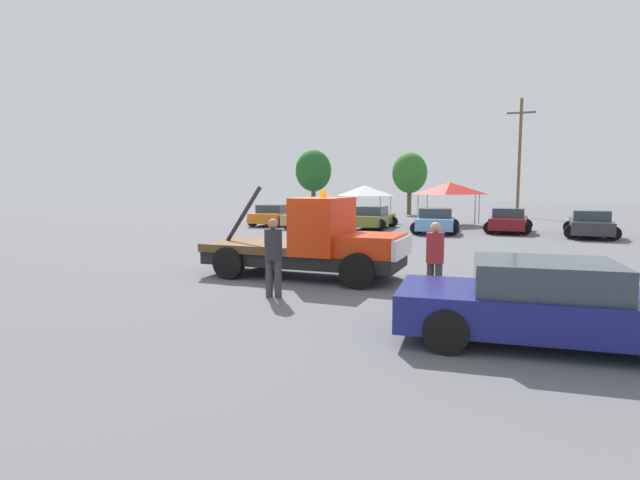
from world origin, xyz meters
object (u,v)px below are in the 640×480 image
foreground_car (557,304)px  tree_center (410,173)px  parked_car_orange (273,215)px  tree_left (313,171)px  parked_car_tan (314,217)px  parked_car_olive (372,218)px  person_near_truck (435,256)px  parked_car_charcoal (590,224)px  tow_truck (315,244)px  person_at_hood (273,252)px  parked_car_maroon (509,221)px  canopy_tent_red (450,188)px  canopy_tent_white (365,191)px  utility_pole (520,155)px  parked_car_skyblue (436,221)px

foreground_car → tree_center: 37.53m
foreground_car → parked_car_orange: same height
tree_left → parked_car_tan: bearing=-67.6°
parked_car_olive → person_near_truck: bearing=-161.0°
parked_car_tan → parked_car_charcoal: size_ratio=1.01×
tow_truck → person_near_truck: (3.48, -1.61, 0.06)m
parked_car_charcoal → person_at_hood: bearing=158.7°
tree_left → parked_car_maroon: bearing=-38.9°
parked_car_olive → tree_center: tree_center is taller
canopy_tent_red → canopy_tent_white: bearing=176.6°
foreground_car → tree_center: bearing=99.7°
parked_car_olive → parked_car_maroon: (7.60, 0.37, -0.00)m
parked_car_charcoal → tree_left: 26.05m
canopy_tent_red → utility_pole: 11.76m
person_near_truck → canopy_tent_red: bearing=32.0°
tow_truck → parked_car_charcoal: size_ratio=1.11×
foreground_car → utility_pole: utility_pole is taller
tow_truck → person_near_truck: tow_truck is taller
parked_car_olive → tow_truck: bearing=-170.6°
tow_truck → person_at_hood: size_ratio=3.10×
foreground_car → parked_car_charcoal: 19.71m
person_near_truck → parked_car_orange: 22.39m
parked_car_charcoal → tree_center: tree_center is taller
parked_car_charcoal → tree_center: bearing=40.6°
parked_car_skyblue → canopy_tent_red: (-0.02, 6.05, 1.73)m
parked_car_orange → tree_center: tree_center is taller
parked_car_orange → tree_center: 16.88m
parked_car_maroon → utility_pole: (0.44, 15.15, 4.42)m
tow_truck → person_near_truck: bearing=-24.7°
parked_car_charcoal → tree_center: size_ratio=0.90×
canopy_tent_white → tow_truck: bearing=-77.3°
parked_car_olive → canopy_tent_white: bearing=20.3°
canopy_tent_white → parked_car_olive: bearing=-69.1°
canopy_tent_white → tree_center: (0.97, 10.71, 1.50)m
tree_left → parked_car_orange: bearing=-78.4°
parked_car_skyblue → tree_center: (-4.90, 17.11, 3.06)m
person_at_hood → parked_car_charcoal: bearing=151.0°
tow_truck → parked_car_maroon: bearing=74.1°
parked_car_charcoal → tow_truck: bearing=154.9°
person_at_hood → tree_center: bearing=-177.3°
foreground_car → parked_car_olive: (-8.59, 20.24, -0.00)m
parked_car_orange → parked_car_olive: bearing=-100.2°
utility_pole → parked_car_orange: bearing=-134.3°
parked_car_maroon → parked_car_tan: bearing=97.1°
person_at_hood → parked_car_olive: size_ratio=0.39×
foreground_car → parked_car_olive: bearing=107.9°
person_at_hood → canopy_tent_white: (-4.89, 24.01, 1.18)m
canopy_tent_red → tree_left: bearing=145.1°
parked_car_skyblue → parked_car_maroon: same height
tow_truck → utility_pole: (5.19, 31.73, 4.13)m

